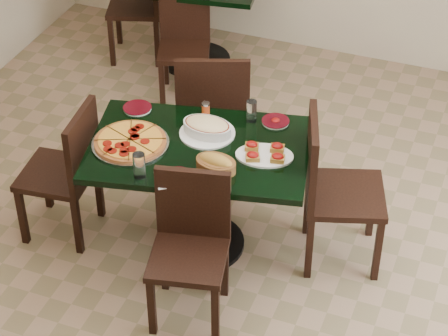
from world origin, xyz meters
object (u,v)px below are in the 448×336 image
at_px(chair_far, 213,109).
at_px(chair_left, 69,167).
at_px(bruschetta_platter, 265,153).
at_px(chair_near, 191,239).
at_px(chair_right, 330,183).
at_px(bread_basket, 216,163).
at_px(back_chair_near, 184,39).
at_px(pepperoni_pizza, 130,141).
at_px(lasagna_casserole, 207,128).
at_px(back_table, 194,3).
at_px(main_table, 200,172).

distance_m(chair_far, chair_left, 1.01).
height_order(chair_left, bruschetta_platter, chair_left).
bearing_deg(chair_near, chair_far, 92.98).
height_order(chair_far, chair_right, chair_far).
bearing_deg(bread_basket, back_chair_near, 123.99).
bearing_deg(bruschetta_platter, chair_near, -128.31).
xyz_separation_m(pepperoni_pizza, lasagna_casserole, (0.37, 0.25, 0.03)).
distance_m(back_table, chair_left, 2.21).
bearing_deg(back_table, lasagna_casserole, -73.87).
distance_m(chair_near, back_chair_near, 2.29).
distance_m(main_table, chair_far, 0.67).
distance_m(back_table, bruschetta_platter, 2.39).
xyz_separation_m(back_chair_near, bruschetta_platter, (1.16, -1.58, 0.32)).
xyz_separation_m(lasagna_casserole, bruschetta_platter, (0.38, -0.09, -0.02)).
height_order(back_table, bread_basket, bread_basket).
relative_size(back_table, chair_far, 1.15).
bearing_deg(chair_near, back_table, 99.55).
xyz_separation_m(chair_near, chair_right, (0.60, 0.66, 0.06)).
relative_size(chair_left, lasagna_casserole, 2.77).
height_order(back_table, chair_near, chair_near).
distance_m(main_table, chair_near, 0.50).
relative_size(back_chair_near, lasagna_casserole, 2.50).
xyz_separation_m(back_chair_near, bread_basket, (0.95, -1.79, 0.34)).
bearing_deg(back_chair_near, chair_right, -62.48).
distance_m(back_chair_near, lasagna_casserole, 1.72).
bearing_deg(chair_right, pepperoni_pizza, 87.50).
xyz_separation_m(chair_right, back_chair_near, (-1.52, 1.43, -0.10)).
bearing_deg(back_table, back_chair_near, -86.02).
relative_size(main_table, chair_near, 1.58).
relative_size(back_table, chair_near, 1.30).
relative_size(chair_right, bread_basket, 3.94).
relative_size(chair_far, back_chair_near, 1.22).
bearing_deg(chair_far, back_chair_near, -78.09).
bearing_deg(lasagna_casserole, bread_basket, -56.24).
height_order(main_table, chair_left, chair_left).
bearing_deg(back_table, main_table, -75.21).
relative_size(chair_near, bruschetta_platter, 2.36).
bearing_deg(lasagna_casserole, back_chair_near, 121.71).
relative_size(main_table, pepperoni_pizza, 3.12).
height_order(back_table, lasagna_casserole, lasagna_casserole).
height_order(chair_far, bread_basket, chair_far).
bearing_deg(bread_basket, chair_left, -174.76).
bearing_deg(back_chair_near, bread_basket, -81.06).
height_order(chair_far, chair_near, chair_far).
distance_m(chair_near, bruschetta_platter, 0.63).
bearing_deg(bruschetta_platter, bread_basket, -148.95).
xyz_separation_m(pepperoni_pizza, bruschetta_platter, (0.75, 0.16, 0.01)).
distance_m(back_table, chair_far, 1.57).
height_order(back_chair_near, bruschetta_platter, back_chair_near).
bearing_deg(chair_near, lasagna_casserole, 90.60).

